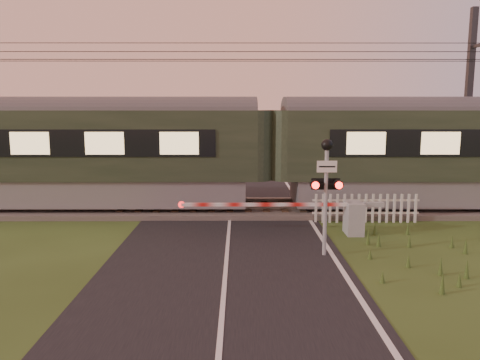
{
  "coord_description": "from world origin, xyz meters",
  "views": [
    {
      "loc": [
        0.31,
        -10.68,
        3.8
      ],
      "look_at": [
        0.35,
        3.2,
        1.67
      ],
      "focal_mm": 35.0,
      "sensor_mm": 36.0,
      "label": 1
    }
  ],
  "objects_px": {
    "catenary_mast": "(469,102)",
    "crossing_signal": "(326,176)",
    "boom_gate": "(344,216)",
    "picket_fence": "(366,208)",
    "train": "(270,151)"
  },
  "relations": [
    {
      "from": "boom_gate",
      "to": "picket_fence",
      "type": "xyz_separation_m",
      "value": [
        1.05,
        1.43,
        -0.06
      ]
    },
    {
      "from": "catenary_mast",
      "to": "crossing_signal",
      "type": "bearing_deg",
      "value": -133.28
    },
    {
      "from": "boom_gate",
      "to": "crossing_signal",
      "type": "height_order",
      "value": "crossing_signal"
    },
    {
      "from": "train",
      "to": "catenary_mast",
      "type": "bearing_deg",
      "value": 15.06
    },
    {
      "from": "catenary_mast",
      "to": "train",
      "type": "bearing_deg",
      "value": -164.94
    },
    {
      "from": "picket_fence",
      "to": "catenary_mast",
      "type": "xyz_separation_m",
      "value": [
        5.2,
        4.13,
        3.55
      ]
    },
    {
      "from": "picket_fence",
      "to": "catenary_mast",
      "type": "distance_m",
      "value": 7.53
    },
    {
      "from": "crossing_signal",
      "to": "catenary_mast",
      "type": "relative_size",
      "value": 0.39
    },
    {
      "from": "boom_gate",
      "to": "train",
      "type": "bearing_deg",
      "value": 121.78
    },
    {
      "from": "boom_gate",
      "to": "catenary_mast",
      "type": "relative_size",
      "value": 0.8
    },
    {
      "from": "train",
      "to": "boom_gate",
      "type": "relative_size",
      "value": 6.7
    },
    {
      "from": "train",
      "to": "boom_gate",
      "type": "distance_m",
      "value": 4.25
    },
    {
      "from": "train",
      "to": "catenary_mast",
      "type": "xyz_separation_m",
      "value": [
        8.3,
        2.24,
        1.81
      ]
    },
    {
      "from": "train",
      "to": "picket_fence",
      "type": "distance_m",
      "value": 4.03
    },
    {
      "from": "train",
      "to": "crossing_signal",
      "type": "xyz_separation_m",
      "value": [
        1.08,
        -5.43,
        -0.14
      ]
    }
  ]
}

